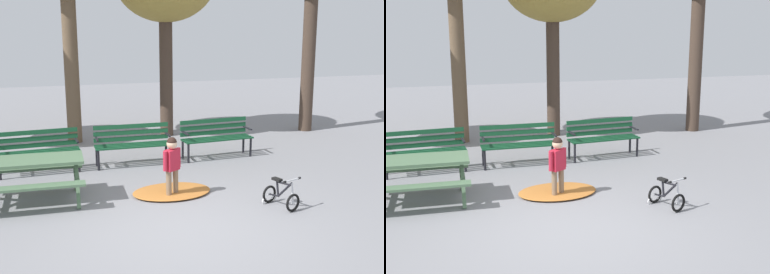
{
  "view_description": "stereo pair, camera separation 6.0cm",
  "coord_description": "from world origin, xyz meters",
  "views": [
    {
      "loc": [
        -1.89,
        -6.63,
        2.96
      ],
      "look_at": [
        0.75,
        2.18,
        0.85
      ],
      "focal_mm": 46.89,
      "sensor_mm": 36.0,
      "label": 1
    },
    {
      "loc": [
        -1.83,
        -6.65,
        2.96
      ],
      "look_at": [
        0.75,
        2.18,
        0.85
      ],
      "focal_mm": 46.89,
      "sensor_mm": 36.0,
      "label": 2
    }
  ],
  "objects": [
    {
      "name": "child_standing",
      "position": [
        0.15,
        1.36,
        0.63
      ],
      "size": [
        0.35,
        0.27,
        1.07
      ],
      "color": "#7F664C",
      "rests_on": "ground"
    },
    {
      "name": "park_bench_left",
      "position": [
        -0.14,
        3.59,
        0.51
      ],
      "size": [
        1.6,
        0.47,
        0.85
      ],
      "color": "#144728",
      "rests_on": "ground"
    },
    {
      "name": "ground",
      "position": [
        0.0,
        0.0,
        0.0
      ],
      "size": [
        36.0,
        36.0,
        0.0
      ],
      "primitive_type": "plane",
      "color": "gray"
    },
    {
      "name": "park_bench_right",
      "position": [
        1.75,
        3.66,
        0.51
      ],
      "size": [
        1.63,
        0.58,
        0.85
      ],
      "color": "#144728",
      "rests_on": "ground"
    },
    {
      "name": "leaf_pile",
      "position": [
        0.19,
        1.55,
        0.04
      ],
      "size": [
        1.44,
        1.03,
        0.07
      ],
      "primitive_type": "ellipsoid",
      "rotation": [
        0.0,
        0.0,
        0.04
      ],
      "color": "#B26B2D",
      "rests_on": "ground"
    },
    {
      "name": "picnic_table",
      "position": [
        -2.21,
        1.75,
        0.59
      ],
      "size": [
        1.83,
        1.39,
        0.79
      ],
      "color": "#4C6B4C",
      "rests_on": "ground"
    },
    {
      "name": "kids_bicycle",
      "position": [
        1.73,
        0.38,
        0.2
      ],
      "size": [
        0.52,
        0.63,
        0.54
      ],
      "color": "black",
      "rests_on": "ground"
    },
    {
      "name": "park_bench_far_left",
      "position": [
        -2.04,
        3.55,
        0.51
      ],
      "size": [
        1.63,
        0.57,
        0.85
      ],
      "color": "#144728",
      "rests_on": "ground"
    }
  ]
}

